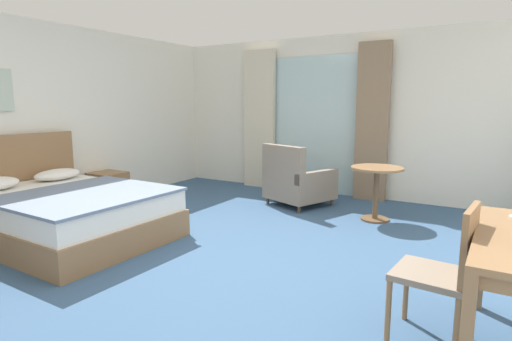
# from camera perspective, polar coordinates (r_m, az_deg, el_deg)

# --- Properties ---
(ground) EXTENTS (6.42, 7.20, 0.10)m
(ground) POSITION_cam_1_polar(r_m,az_deg,el_deg) (4.22, -5.62, -12.15)
(ground) COLOR #38567A
(wall_back) EXTENTS (6.02, 0.12, 2.56)m
(wall_back) POSITION_cam_1_polar(r_m,az_deg,el_deg) (6.90, 11.00, 7.39)
(wall_back) COLOR white
(wall_back) RESTS_ON ground
(wall_left) EXTENTS (0.12, 6.80, 2.56)m
(wall_left) POSITION_cam_1_polar(r_m,az_deg,el_deg) (6.17, -28.61, 6.21)
(wall_left) COLOR white
(wall_left) RESTS_ON ground
(balcony_glass_door) EXTENTS (1.55, 0.02, 2.25)m
(balcony_glass_door) POSITION_cam_1_polar(r_m,az_deg,el_deg) (6.96, 8.02, 6.22)
(balcony_glass_door) COLOR silver
(balcony_glass_door) RESTS_ON ground
(curtain_panel_left) EXTENTS (0.58, 0.10, 2.39)m
(curtain_panel_left) POSITION_cam_1_polar(r_m,az_deg,el_deg) (7.31, 0.49, 7.02)
(curtain_panel_left) COLOR beige
(curtain_panel_left) RESTS_ON ground
(curtain_panel_right) EXTENTS (0.49, 0.10, 2.39)m
(curtain_panel_right) POSITION_cam_1_polar(r_m,az_deg,el_deg) (6.54, 15.78, 6.39)
(curtain_panel_right) COLOR #897056
(curtain_panel_right) RESTS_ON ground
(bed) EXTENTS (2.22, 1.67, 1.11)m
(bed) POSITION_cam_1_polar(r_m,az_deg,el_deg) (5.09, -24.97, -5.17)
(bed) COLOR olive
(bed) RESTS_ON ground
(nightstand) EXTENTS (0.46, 0.44, 0.48)m
(nightstand) POSITION_cam_1_polar(r_m,az_deg,el_deg) (6.53, -19.74, -2.30)
(nightstand) COLOR olive
(nightstand) RESTS_ON ground
(desk_chair) EXTENTS (0.46, 0.45, 0.90)m
(desk_chair) POSITION_cam_1_polar(r_m,az_deg,el_deg) (2.81, 24.74, -12.12)
(desk_chair) COLOR gray
(desk_chair) RESTS_ON ground
(armchair_by_window) EXTENTS (1.01, 1.02, 0.90)m
(armchair_by_window) POSITION_cam_1_polar(r_m,az_deg,el_deg) (6.07, 5.66, -1.65)
(armchair_by_window) COLOR gray
(armchair_by_window) RESTS_ON ground
(round_cafe_table) EXTENTS (0.65, 0.65, 0.69)m
(round_cafe_table) POSITION_cam_1_polar(r_m,az_deg,el_deg) (5.46, 16.33, -1.41)
(round_cafe_table) COLOR olive
(round_cafe_table) RESTS_ON ground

